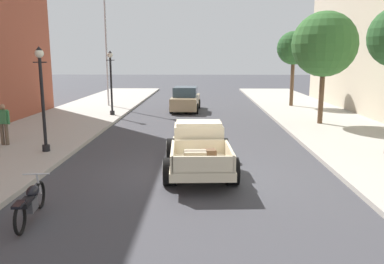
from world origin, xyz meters
TOP-DOWN VIEW (x-y plane):
  - ground_plane at (0.00, 0.00)m, footprint 140.00×140.00m
  - hotrod_truck_cream at (0.24, 0.44)m, footprint 2.36×5.01m
  - motorcycle_parked at (-3.49, -3.72)m, footprint 0.62×2.11m
  - car_background_tan at (-0.79, 14.51)m, footprint 2.00×4.37m
  - pedestrian_sidewalk_left at (-7.57, 3.19)m, footprint 0.53×0.22m
  - street_lamp_near at (-5.50, 2.17)m, footprint 0.50×0.32m
  - street_lamp_far at (-5.16, 11.57)m, footprint 0.50×0.32m
  - flagpole at (-6.25, 16.15)m, footprint 1.74×0.16m
  - street_tree_second at (6.63, 8.77)m, footprint 3.34×3.34m
  - street_tree_third at (6.81, 16.45)m, footprint 2.35×2.35m

SIDE VIEW (x-z plane):
  - ground_plane at x=0.00m, z-range 0.00..0.00m
  - motorcycle_parked at x=-3.49m, z-range -0.02..0.91m
  - hotrod_truck_cream at x=0.24m, z-range -0.04..1.54m
  - car_background_tan at x=-0.79m, z-range -0.06..1.59m
  - pedestrian_sidewalk_left at x=-7.57m, z-range 0.26..1.91m
  - street_lamp_near at x=-5.50m, z-range 0.46..4.31m
  - street_lamp_far at x=-5.16m, z-range 0.46..4.31m
  - street_tree_third at x=6.81m, z-range 1.58..6.86m
  - street_tree_second at x=6.63m, z-range 1.36..7.15m
  - flagpole at x=-6.25m, z-range 1.19..10.35m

